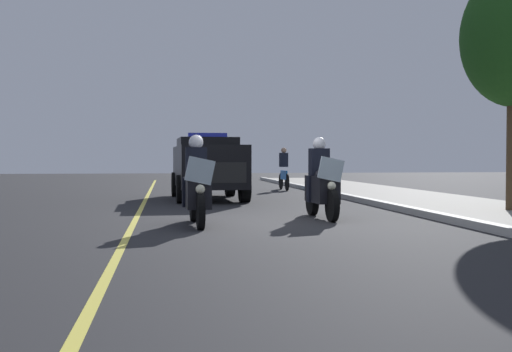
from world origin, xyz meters
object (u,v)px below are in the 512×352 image
(police_motorcycle_lead_left, at_px, (197,188))
(cyclist_background, at_px, (284,169))
(police_motorcycle_lead_right, at_px, (322,185))
(police_suv, at_px, (208,165))

(police_motorcycle_lead_left, bearing_deg, cyclist_background, 162.08)
(police_motorcycle_lead_right, distance_m, cyclist_background, 11.58)
(police_motorcycle_lead_left, relative_size, cyclist_background, 1.22)
(police_motorcycle_lead_right, bearing_deg, police_suv, -162.98)
(police_motorcycle_lead_right, bearing_deg, cyclist_background, 173.25)
(police_motorcycle_lead_right, xyz_separation_m, cyclist_background, (-11.50, 1.36, 0.14))
(police_motorcycle_lead_right, height_order, cyclist_background, police_motorcycle_lead_right)
(police_motorcycle_lead_left, distance_m, cyclist_background, 13.10)
(police_motorcycle_lead_left, xyz_separation_m, cyclist_background, (-12.47, 4.03, 0.14))
(cyclist_background, bearing_deg, police_motorcycle_lead_left, -17.92)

